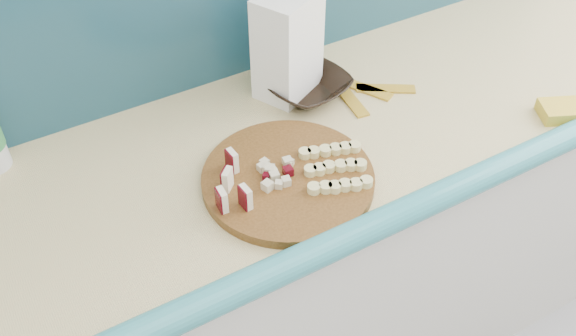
% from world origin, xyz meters
% --- Properties ---
extents(kitchen_counter, '(2.20, 0.63, 0.91)m').
position_xyz_m(kitchen_counter, '(0.10, 1.50, 0.46)').
color(kitchen_counter, silver).
rests_on(kitchen_counter, ground).
extents(cutting_board, '(0.45, 0.45, 0.02)m').
position_xyz_m(cutting_board, '(0.08, 1.38, 0.92)').
color(cutting_board, '#44270E').
rests_on(cutting_board, kitchen_counter).
extents(apple_wedges, '(0.09, 0.14, 0.05)m').
position_xyz_m(apple_wedges, '(-0.04, 1.40, 0.96)').
color(apple_wedges, '#F3E3C3').
rests_on(apple_wedges, cutting_board).
extents(apple_chunks, '(0.06, 0.06, 0.02)m').
position_xyz_m(apple_chunks, '(0.06, 1.39, 0.94)').
color(apple_chunks, beige).
rests_on(apple_chunks, cutting_board).
extents(banana_slices, '(0.16, 0.16, 0.02)m').
position_xyz_m(banana_slices, '(0.17, 1.35, 0.94)').
color(banana_slices, '#E2D78A').
rests_on(banana_slices, cutting_board).
extents(brown_bowl, '(0.23, 0.23, 0.05)m').
position_xyz_m(brown_bowl, '(0.27, 1.62, 0.93)').
color(brown_bowl, black).
rests_on(brown_bowl, kitchen_counter).
extents(flour_bag, '(0.18, 0.16, 0.25)m').
position_xyz_m(flour_bag, '(0.24, 1.66, 1.04)').
color(flour_bag, white).
rests_on(flour_bag, kitchen_counter).
extents(sponge, '(0.12, 0.11, 0.03)m').
position_xyz_m(sponge, '(0.73, 1.26, 0.93)').
color(sponge, gold).
rests_on(sponge, kitchen_counter).
extents(banana_peel, '(0.19, 0.16, 0.01)m').
position_xyz_m(banana_peel, '(0.39, 1.55, 0.91)').
color(banana_peel, gold).
rests_on(banana_peel, kitchen_counter).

